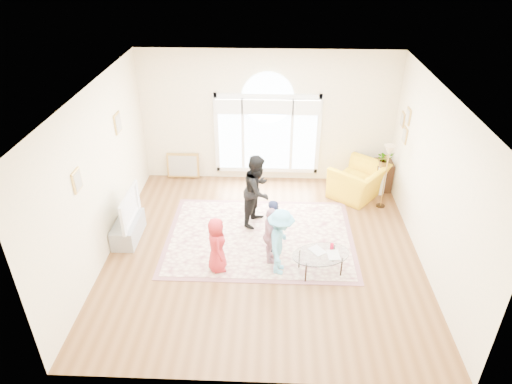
{
  "coord_description": "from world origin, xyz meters",
  "views": [
    {
      "loc": [
        0.15,
        -7.15,
        5.53
      ],
      "look_at": [
        -0.16,
        0.3,
        1.15
      ],
      "focal_mm": 32.0,
      "sensor_mm": 36.0,
      "label": 1
    }
  ],
  "objects_px": {
    "television": "(125,207)",
    "tv_console": "(128,229)",
    "armchair": "(358,181)",
    "area_rug": "(260,237)",
    "coffee_table": "(321,255)"
  },
  "relations": [
    {
      "from": "tv_console",
      "to": "coffee_table",
      "type": "height_order",
      "value": "coffee_table"
    },
    {
      "from": "area_rug",
      "to": "television",
      "type": "relative_size",
      "value": 3.25
    },
    {
      "from": "tv_console",
      "to": "television",
      "type": "height_order",
      "value": "television"
    },
    {
      "from": "tv_console",
      "to": "coffee_table",
      "type": "bearing_deg",
      "value": -13.45
    },
    {
      "from": "area_rug",
      "to": "armchair",
      "type": "height_order",
      "value": "armchair"
    },
    {
      "from": "armchair",
      "to": "area_rug",
      "type": "bearing_deg",
      "value": -12.8
    },
    {
      "from": "area_rug",
      "to": "tv_console",
      "type": "relative_size",
      "value": 3.6
    },
    {
      "from": "television",
      "to": "tv_console",
      "type": "bearing_deg",
      "value": 180.0
    },
    {
      "from": "area_rug",
      "to": "tv_console",
      "type": "distance_m",
      "value": 2.68
    },
    {
      "from": "television",
      "to": "armchair",
      "type": "height_order",
      "value": "television"
    },
    {
      "from": "area_rug",
      "to": "television",
      "type": "xyz_separation_m",
      "value": [
        -2.66,
        -0.13,
        0.73
      ]
    },
    {
      "from": "coffee_table",
      "to": "area_rug",
      "type": "bearing_deg",
      "value": 122.18
    },
    {
      "from": "tv_console",
      "to": "armchair",
      "type": "bearing_deg",
      "value": 21.2
    },
    {
      "from": "area_rug",
      "to": "armchair",
      "type": "distance_m",
      "value": 2.87
    },
    {
      "from": "area_rug",
      "to": "tv_console",
      "type": "height_order",
      "value": "tv_console"
    }
  ]
}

